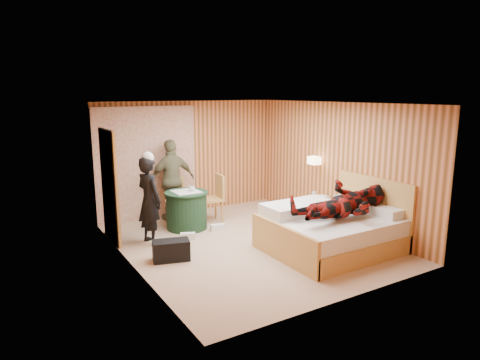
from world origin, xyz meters
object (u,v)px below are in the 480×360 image
bed (333,230)px  man_on_bed (346,194)px  duffel_bag (171,250)px  woman_standing (149,200)px  wall_lamp (314,160)px  chair_far (175,195)px  man_at_table (172,180)px  nightstand (318,210)px  chair_near (215,194)px  round_table (187,210)px

bed → man_on_bed: 0.72m
duffel_bag → woman_standing: woman_standing is taller
wall_lamp → chair_far: (-2.48, 1.58, -0.76)m
duffel_bag → man_at_table: man_at_table is taller
chair_far → man_at_table: (-0.03, 0.04, 0.32)m
duffel_bag → man_on_bed: bearing=-9.4°
chair_far → woman_standing: 1.47m
bed → nightstand: bearing=58.9°
duffel_bag → woman_standing: size_ratio=0.37×
nightstand → chair_near: 2.17m
man_at_table → bed: bearing=117.4°
man_at_table → man_on_bed: man_on_bed is taller
nightstand → man_on_bed: man_on_bed is taller
woman_standing → man_at_table: 1.47m
wall_lamp → woman_standing: size_ratio=0.16×
chair_far → duffel_bag: size_ratio=1.58×
bed → chair_far: 3.48m
duffel_bag → wall_lamp: bearing=23.5°
man_at_table → wall_lamp: bearing=145.7°
duffel_bag → man_at_table: (0.91, 2.12, 0.70)m
bed → man_at_table: bearing=118.8°
wall_lamp → man_on_bed: 1.89m
wall_lamp → chair_near: 2.20m
bed → duffel_bag: (-2.60, 0.97, -0.18)m
round_table → duffel_bag: round_table is taller
wall_lamp → man_on_bed: (-0.77, -1.70, -0.28)m
duffel_bag → man_at_table: size_ratio=0.34×
duffel_bag → woman_standing: (-0.00, 0.97, 0.63)m
duffel_bag → chair_near: bearing=58.9°
round_table → man_at_table: 0.86m
round_table → chair_far: size_ratio=0.92×
chair_near → man_at_table: man_at_table is taller
wall_lamp → chair_near: (-1.79, 1.05, -0.72)m
round_table → chair_near: size_ratio=0.86×
nightstand → bed: bearing=-121.1°
chair_far → bed: bearing=-42.4°
round_table → man_on_bed: man_on_bed is taller
round_table → chair_near: bearing=12.0°
bed → woman_standing: 3.28m
bed → man_at_table: man_at_table is taller
chair_near → man_on_bed: size_ratio=0.56×
nightstand → man_on_bed: size_ratio=0.33×
chair_near → man_on_bed: man_on_bed is taller
nightstand → woman_standing: size_ratio=0.36×
chair_far → man_on_bed: man_on_bed is taller
chair_far → man_on_bed: 3.72m
bed → wall_lamp: bearing=61.3°
chair_far → duffel_bag: 2.31m
duffel_bag → round_table: bearing=72.2°
woman_standing → man_on_bed: 3.42m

